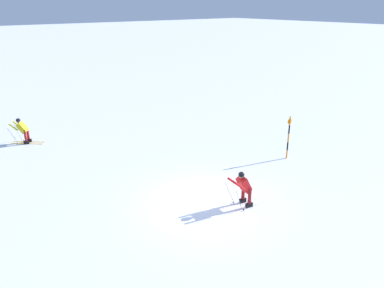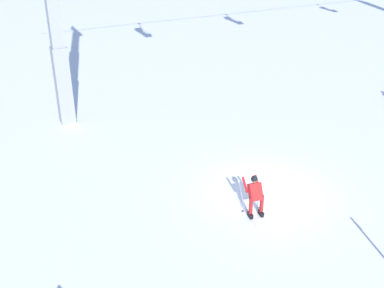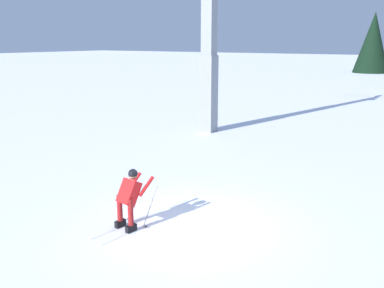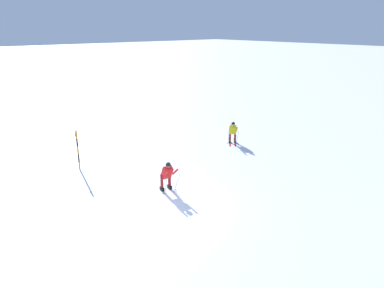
{
  "view_description": "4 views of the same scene",
  "coord_description": "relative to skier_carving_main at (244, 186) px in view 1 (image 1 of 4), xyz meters",
  "views": [
    {
      "loc": [
        -9.78,
        8.31,
        7.24
      ],
      "look_at": [
        -0.82,
        1.19,
        2.92
      ],
      "focal_mm": 35.24,
      "sensor_mm": 36.0,
      "label": 1
    },
    {
      "loc": [
        -8.91,
        -12.04,
        9.51
      ],
      "look_at": [
        -1.96,
        2.19,
        1.42
      ],
      "focal_mm": 44.17,
      "sensor_mm": 36.0,
      "label": 2
    },
    {
      "loc": [
        5.13,
        -8.07,
        4.41
      ],
      "look_at": [
        -1.07,
        1.64,
        1.54
      ],
      "focal_mm": 39.17,
      "sensor_mm": 36.0,
      "label": 3
    },
    {
      "loc": [
        7.89,
        11.27,
        7.24
      ],
      "look_at": [
        -0.81,
        1.14,
        2.86
      ],
      "focal_mm": 34.16,
      "sensor_mm": 36.0,
      "label": 4
    }
  ],
  "objects": [
    {
      "name": "skier_carving_main",
      "position": [
        0.0,
        0.0,
        0.0
      ],
      "size": [
        0.83,
        1.83,
        1.57
      ],
      "color": "white",
      "rests_on": "ground_plane"
    },
    {
      "name": "trail_marker_pole",
      "position": [
        1.93,
        -5.06,
        0.34
      ],
      "size": [
        0.07,
        0.28,
        2.15
      ],
      "color": "orange",
      "rests_on": "ground_plane"
    },
    {
      "name": "skier_distant_downhill",
      "position": [
        12.26,
        4.46,
        -0.02
      ],
      "size": [
        1.52,
        1.65,
        1.54
      ],
      "color": "yellow",
      "rests_on": "ground_plane"
    },
    {
      "name": "ground_plane",
      "position": [
        1.16,
        0.99,
        -0.82
      ],
      "size": [
        260.0,
        260.0,
        0.0
      ],
      "primitive_type": "plane",
      "color": "white"
    }
  ]
}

